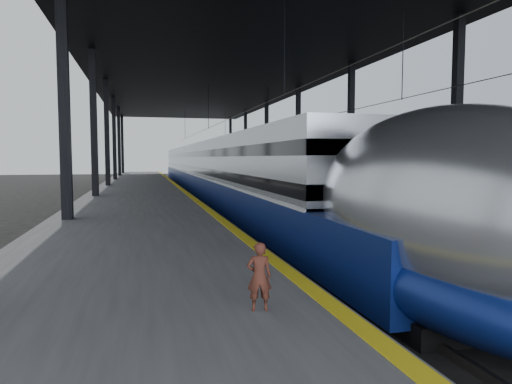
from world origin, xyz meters
name	(u,v)px	position (x,y,z in m)	size (l,w,h in m)	color
ground	(269,273)	(0.00, 0.00, 0.00)	(160.00, 160.00, 0.00)	black
platform	(139,196)	(-3.50, 20.00, 0.50)	(6.00, 80.00, 1.00)	#4C4C4F
yellow_strip	(181,188)	(-0.70, 20.00, 1.00)	(0.30, 80.00, 0.01)	yellow
rails	(254,200)	(4.50, 20.00, 0.08)	(6.52, 80.00, 0.16)	slate
canopy	(217,71)	(1.90, 20.00, 9.12)	(18.00, 75.00, 9.47)	black
tgv_train	(212,173)	(2.00, 23.23, 1.96)	(2.93, 65.20, 4.20)	#B0B3B8
second_train	(245,169)	(7.00, 33.70, 1.96)	(2.81, 56.05, 3.88)	navy
child	(259,276)	(-1.77, -5.73, 1.48)	(0.35, 0.23, 0.96)	#54281C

